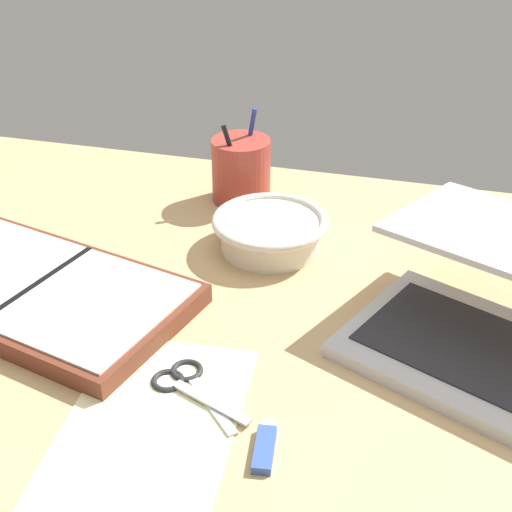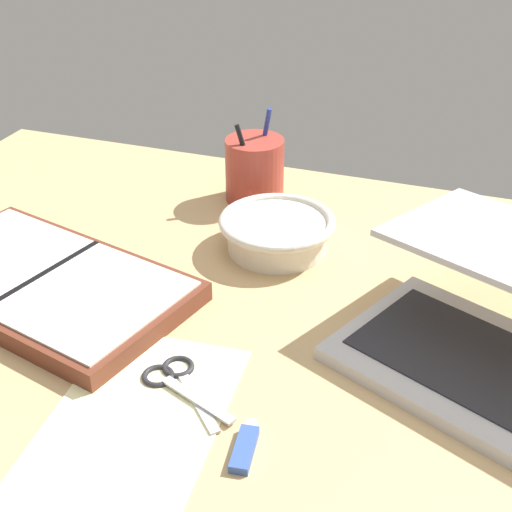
{
  "view_description": "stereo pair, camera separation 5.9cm",
  "coord_description": "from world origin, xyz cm",
  "px_view_note": "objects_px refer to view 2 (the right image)",
  "views": [
    {
      "loc": [
        18.9,
        -69.82,
        57.23
      ],
      "look_at": [
        -1.95,
        6.83,
        9.0
      ],
      "focal_mm": 50.0,
      "sensor_mm": 36.0,
      "label": 1
    },
    {
      "loc": [
        24.55,
        -68.05,
        57.23
      ],
      "look_at": [
        -1.95,
        6.83,
        9.0
      ],
      "focal_mm": 50.0,
      "sensor_mm": 36.0,
      "label": 2
    }
  ],
  "objects_px": {
    "laptop": "(497,328)",
    "bowl": "(277,231)",
    "scissors": "(176,379)",
    "pen_cup": "(255,170)",
    "planner": "(44,284)"
  },
  "relations": [
    {
      "from": "laptop",
      "to": "pen_cup",
      "type": "height_order",
      "value": "pen_cup"
    },
    {
      "from": "planner",
      "to": "bowl",
      "type": "bearing_deg",
      "value": 53.61
    },
    {
      "from": "scissors",
      "to": "laptop",
      "type": "bearing_deg",
      "value": 58.4
    },
    {
      "from": "bowl",
      "to": "planner",
      "type": "xyz_separation_m",
      "value": [
        -0.26,
        -0.22,
        -0.02
      ]
    },
    {
      "from": "laptop",
      "to": "bowl",
      "type": "relative_size",
      "value": 2.37
    },
    {
      "from": "planner",
      "to": "laptop",
      "type": "bearing_deg",
      "value": 19.01
    },
    {
      "from": "bowl",
      "to": "scissors",
      "type": "distance_m",
      "value": 0.33
    },
    {
      "from": "laptop",
      "to": "scissors",
      "type": "height_order",
      "value": "laptop"
    },
    {
      "from": "laptop",
      "to": "bowl",
      "type": "distance_m",
      "value": 0.37
    },
    {
      "from": "laptop",
      "to": "pen_cup",
      "type": "distance_m",
      "value": 0.52
    },
    {
      "from": "pen_cup",
      "to": "scissors",
      "type": "height_order",
      "value": "pen_cup"
    },
    {
      "from": "bowl",
      "to": "pen_cup",
      "type": "distance_m",
      "value": 0.17
    },
    {
      "from": "laptop",
      "to": "scissors",
      "type": "relative_size",
      "value": 3.15
    },
    {
      "from": "bowl",
      "to": "scissors",
      "type": "height_order",
      "value": "bowl"
    },
    {
      "from": "bowl",
      "to": "scissors",
      "type": "bearing_deg",
      "value": -93.01
    }
  ]
}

